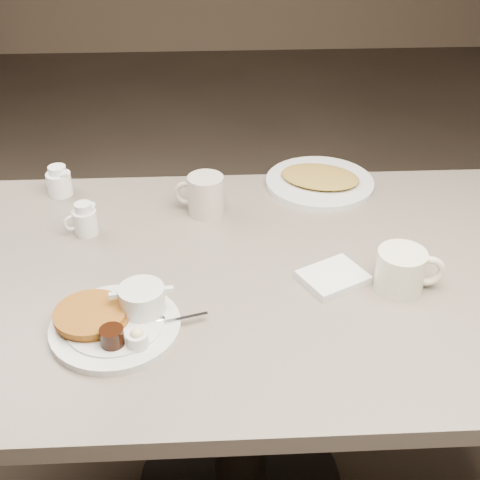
{
  "coord_description": "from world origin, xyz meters",
  "views": [
    {
      "loc": [
        -0.06,
        -1.13,
        1.58
      ],
      "look_at": [
        0.0,
        0.02,
        0.82
      ],
      "focal_mm": 48.4,
      "sensor_mm": 36.0,
      "label": 1
    }
  ],
  "objects_px": {
    "diner_table": "(240,331)",
    "hash_plate": "(320,181)",
    "coffee_mug_near": "(402,270)",
    "coffee_mug_far": "(205,195)",
    "creamer_right": "(59,182)",
    "creamer_left": "(84,220)",
    "main_plate": "(117,318)"
  },
  "relations": [
    {
      "from": "diner_table",
      "to": "hash_plate",
      "type": "distance_m",
      "value": 0.48
    },
    {
      "from": "coffee_mug_near",
      "to": "coffee_mug_far",
      "type": "bearing_deg",
      "value": 141.14
    },
    {
      "from": "creamer_right",
      "to": "coffee_mug_near",
      "type": "bearing_deg",
      "value": -29.38
    },
    {
      "from": "creamer_left",
      "to": "creamer_right",
      "type": "height_order",
      "value": "same"
    },
    {
      "from": "coffee_mug_far",
      "to": "hash_plate",
      "type": "distance_m",
      "value": 0.33
    },
    {
      "from": "creamer_right",
      "to": "diner_table",
      "type": "bearing_deg",
      "value": -39.12
    },
    {
      "from": "creamer_right",
      "to": "hash_plate",
      "type": "height_order",
      "value": "creamer_right"
    },
    {
      "from": "creamer_left",
      "to": "creamer_right",
      "type": "distance_m",
      "value": 0.22
    },
    {
      "from": "diner_table",
      "to": "creamer_left",
      "type": "distance_m",
      "value": 0.45
    },
    {
      "from": "diner_table",
      "to": "coffee_mug_near",
      "type": "xyz_separation_m",
      "value": [
        0.33,
        -0.07,
        0.22
      ]
    },
    {
      "from": "main_plate",
      "to": "creamer_left",
      "type": "xyz_separation_m",
      "value": [
        -0.11,
        0.34,
        0.01
      ]
    },
    {
      "from": "creamer_left",
      "to": "hash_plate",
      "type": "relative_size",
      "value": 0.22
    },
    {
      "from": "creamer_left",
      "to": "creamer_right",
      "type": "relative_size",
      "value": 0.96
    },
    {
      "from": "creamer_left",
      "to": "creamer_right",
      "type": "xyz_separation_m",
      "value": [
        -0.09,
        0.19,
        -0.0
      ]
    },
    {
      "from": "coffee_mug_near",
      "to": "creamer_left",
      "type": "relative_size",
      "value": 1.8
    },
    {
      "from": "diner_table",
      "to": "coffee_mug_near",
      "type": "bearing_deg",
      "value": -12.44
    },
    {
      "from": "diner_table",
      "to": "hash_plate",
      "type": "xyz_separation_m",
      "value": [
        0.23,
        0.38,
        0.18
      ]
    },
    {
      "from": "coffee_mug_near",
      "to": "hash_plate",
      "type": "height_order",
      "value": "coffee_mug_near"
    },
    {
      "from": "coffee_mug_near",
      "to": "hash_plate",
      "type": "relative_size",
      "value": 0.4
    },
    {
      "from": "coffee_mug_near",
      "to": "coffee_mug_far",
      "type": "height_order",
      "value": "coffee_mug_far"
    },
    {
      "from": "creamer_left",
      "to": "coffee_mug_near",
      "type": "bearing_deg",
      "value": -19.76
    },
    {
      "from": "coffee_mug_near",
      "to": "hash_plate",
      "type": "xyz_separation_m",
      "value": [
        -0.1,
        0.46,
        -0.03
      ]
    },
    {
      "from": "main_plate",
      "to": "coffee_mug_near",
      "type": "height_order",
      "value": "coffee_mug_near"
    },
    {
      "from": "main_plate",
      "to": "coffee_mug_far",
      "type": "relative_size",
      "value": 2.37
    },
    {
      "from": "creamer_right",
      "to": "hash_plate",
      "type": "xyz_separation_m",
      "value": [
        0.68,
        0.01,
        -0.02
      ]
    },
    {
      "from": "main_plate",
      "to": "hash_plate",
      "type": "relative_size",
      "value": 0.86
    },
    {
      "from": "coffee_mug_near",
      "to": "creamer_left",
      "type": "xyz_separation_m",
      "value": [
        -0.69,
        0.25,
        -0.01
      ]
    },
    {
      "from": "coffee_mug_far",
      "to": "creamer_right",
      "type": "xyz_separation_m",
      "value": [
        -0.38,
        0.11,
        -0.01
      ]
    },
    {
      "from": "creamer_right",
      "to": "main_plate",
      "type": "bearing_deg",
      "value": -68.96
    },
    {
      "from": "diner_table",
      "to": "creamer_right",
      "type": "relative_size",
      "value": 17.65
    },
    {
      "from": "diner_table",
      "to": "coffee_mug_near",
      "type": "height_order",
      "value": "coffee_mug_near"
    },
    {
      "from": "coffee_mug_far",
      "to": "creamer_left",
      "type": "bearing_deg",
      "value": -164.21
    }
  ]
}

